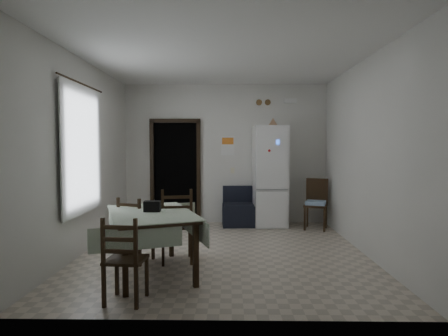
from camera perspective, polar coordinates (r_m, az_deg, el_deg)
ground at (r=5.82m, az=-0.08°, el=-12.66°), size 4.50×4.50×0.00m
ceiling at (r=5.75m, az=-0.09°, el=16.36°), size 4.20×4.50×0.02m
wall_back at (r=7.85m, az=0.21°, el=2.17°), size 4.20×0.02×2.90m
wall_front at (r=3.35m, az=-0.78°, el=0.80°), size 4.20×0.02×2.90m
wall_left at (r=6.02m, az=-20.52°, el=1.66°), size 0.02×4.50×2.90m
wall_right at (r=5.95m, az=20.60°, el=1.64°), size 0.02×4.50×2.90m
doorway at (r=8.15m, az=-7.17°, el=-0.56°), size 1.06×0.52×2.22m
window_recess at (r=5.85m, az=-21.71°, el=2.57°), size 0.10×1.20×1.60m
curtain at (r=5.81m, az=-20.71°, el=2.59°), size 0.02×1.45×1.85m
curtain_rod at (r=5.87m, az=-20.80°, el=11.90°), size 0.02×1.60×0.02m
calendar at (r=7.84m, az=0.58°, el=3.41°), size 0.28×0.02×0.40m
calendar_image at (r=7.83m, az=0.58°, el=4.14°), size 0.24×0.01×0.14m
light_switch at (r=7.85m, az=1.30°, el=-0.39°), size 0.08×0.02×0.12m
vent_left at (r=7.91m, az=5.36°, el=9.93°), size 0.12×0.03×0.12m
vent_right at (r=7.93m, az=6.68°, el=9.90°), size 0.12×0.03×0.12m
emergency_light at (r=7.97m, az=10.12°, el=10.06°), size 0.25×0.07×0.09m
fridge at (r=7.59m, az=7.02°, el=-1.24°), size 0.70×0.70×2.01m
tan_cone at (r=7.60m, az=7.48°, el=6.98°), size 0.21×0.21×0.16m
navy_seat at (r=7.62m, az=2.24°, el=-5.86°), size 0.68×0.66×0.78m
corner_chair at (r=7.48m, az=13.81°, el=-5.39°), size 0.54×0.54×0.97m
dining_table at (r=4.88m, az=-10.95°, el=-11.13°), size 1.45×1.75×0.78m
black_bag at (r=4.84m, az=-10.87°, el=-5.74°), size 0.21×0.13×0.13m
dining_chair_far_left at (r=5.39m, az=-13.25°, el=-9.05°), size 0.50×0.50×0.91m
dining_chair_far_right at (r=5.29m, az=-7.23°, el=-8.57°), size 0.51×0.51×1.03m
dining_chair_near_head at (r=4.06m, az=-14.74°, el=-13.20°), size 0.42×0.42×0.90m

